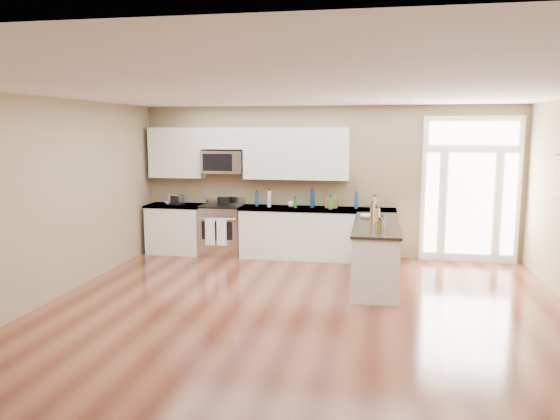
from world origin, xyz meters
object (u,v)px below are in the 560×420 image
toaster_oven (176,199)px  kitchen_range (222,230)px  stockpot (223,201)px  peninsula_cabinet (376,255)px

toaster_oven → kitchen_range: bearing=24.4°
kitchen_range → stockpot: bearing=-30.8°
stockpot → toaster_oven: 0.92m
kitchen_range → toaster_oven: bearing=-177.5°
peninsula_cabinet → toaster_oven: bearing=159.5°
peninsula_cabinet → kitchen_range: bearing=153.4°
stockpot → toaster_oven: bearing=-179.3°
kitchen_range → peninsula_cabinet: bearing=-26.6°
stockpot → toaster_oven: (-0.92, -0.01, 0.01)m
peninsula_cabinet → stockpot: bearing=153.5°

